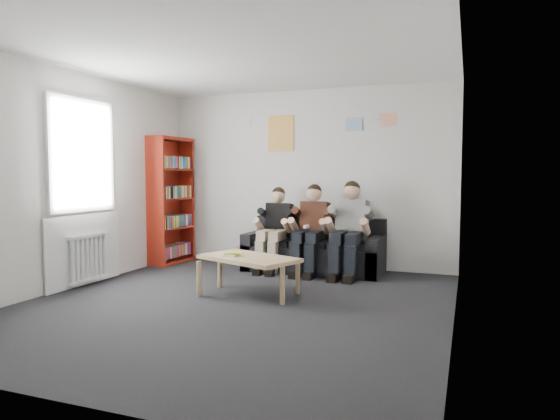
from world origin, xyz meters
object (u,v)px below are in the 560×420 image
at_px(bookshelf, 172,200).
at_px(person_middle, 311,230).
at_px(person_left, 274,229).
at_px(coffee_table, 249,261).
at_px(person_right, 349,230).
at_px(sofa, 314,252).

relative_size(bookshelf, person_middle, 1.57).
xyz_separation_m(bookshelf, person_left, (1.78, -0.07, -0.39)).
bearing_deg(coffee_table, person_middle, 79.41).
relative_size(person_middle, person_right, 0.96).
xyz_separation_m(person_left, person_middle, (0.55, -0.00, 0.02)).
relative_size(bookshelf, person_left, 1.63).
bearing_deg(sofa, person_left, -161.28).
bearing_deg(person_right, sofa, 165.27).
bearing_deg(person_left, sofa, 16.48).
height_order(coffee_table, person_right, person_right).
bearing_deg(sofa, person_middle, -90.00).
bearing_deg(person_right, bookshelf, -176.91).
xyz_separation_m(person_middle, person_right, (0.55, -0.00, 0.02)).
relative_size(sofa, person_middle, 1.56).
height_order(bookshelf, coffee_table, bookshelf).
bearing_deg(bookshelf, sofa, 5.40).
distance_m(sofa, person_right, 0.69).
bearing_deg(coffee_table, person_left, 100.21).
bearing_deg(person_right, coffee_table, -114.55).
height_order(bookshelf, person_right, bookshelf).
bearing_deg(person_left, person_middle, -2.55).
distance_m(sofa, coffee_table, 1.72).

